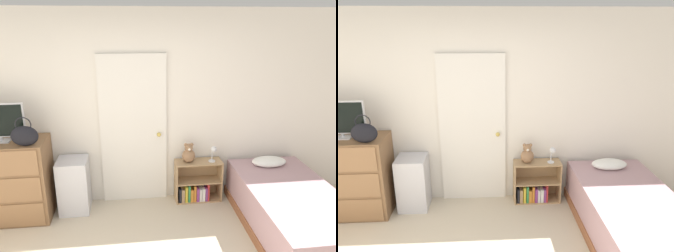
{
  "view_description": "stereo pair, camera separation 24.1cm",
  "coord_description": "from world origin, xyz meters",
  "views": [
    {
      "loc": [
        -0.17,
        -2.07,
        2.38
      ],
      "look_at": [
        0.31,
        1.82,
        1.12
      ],
      "focal_mm": 35.0,
      "sensor_mm": 36.0,
      "label": 1
    },
    {
      "loc": [
        0.07,
        -2.09,
        2.38
      ],
      "look_at": [
        0.31,
        1.82,
        1.12
      ],
      "focal_mm": 35.0,
      "sensor_mm": 36.0,
      "label": 2
    }
  ],
  "objects": [
    {
      "name": "dresser",
      "position": [
        -1.7,
        1.77,
        0.51
      ],
      "size": [
        1.04,
        0.55,
        1.02
      ],
      "color": "brown",
      "rests_on": "ground_plane"
    },
    {
      "name": "desk_lamp",
      "position": [
        0.93,
        1.88,
        0.72
      ],
      "size": [
        0.1,
        0.1,
        0.22
      ],
      "color": "silver",
      "rests_on": "bookshelf"
    },
    {
      "name": "bookshelf",
      "position": [
        0.71,
        1.92,
        0.21
      ],
      "size": [
        0.63,
        0.26,
        0.57
      ],
      "color": "tan",
      "rests_on": "ground_plane"
    },
    {
      "name": "bed",
      "position": [
        1.67,
        1.07,
        0.27
      ],
      "size": [
        1.03,
        1.96,
        0.64
      ],
      "color": "brown",
      "rests_on": "ground_plane"
    },
    {
      "name": "wall_back",
      "position": [
        0.0,
        2.1,
        1.27
      ],
      "size": [
        10.0,
        0.06,
        2.55
      ],
      "color": "silver",
      "rests_on": "ground_plane"
    },
    {
      "name": "teddy_bear",
      "position": [
        0.6,
        1.92,
        0.69
      ],
      "size": [
        0.18,
        0.18,
        0.27
      ],
      "color": "#8C6647",
      "rests_on": "bookshelf"
    },
    {
      "name": "door_closed",
      "position": [
        -0.12,
        2.04,
        1.0
      ],
      "size": [
        0.87,
        0.09,
        2.0
      ],
      "color": "silver",
      "rests_on": "ground_plane"
    },
    {
      "name": "handbag",
      "position": [
        -1.35,
        1.59,
        1.15
      ],
      "size": [
        0.3,
        0.1,
        0.34
      ],
      "color": "black",
      "rests_on": "dresser"
    },
    {
      "name": "storage_bin",
      "position": [
        -0.91,
        1.85,
        0.35
      ],
      "size": [
        0.38,
        0.39,
        0.71
      ],
      "color": "silver",
      "rests_on": "ground_plane"
    }
  ]
}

